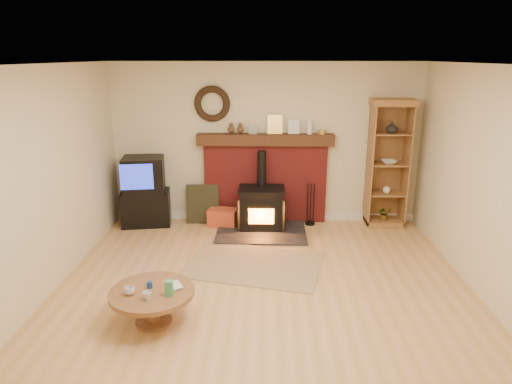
{
  "coord_description": "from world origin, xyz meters",
  "views": [
    {
      "loc": [
        0.04,
        -4.6,
        2.69
      ],
      "look_at": [
        -0.11,
        1.0,
        1.0
      ],
      "focal_mm": 32.0,
      "sensor_mm": 36.0,
      "label": 1
    }
  ],
  "objects_px": {
    "tv_unit": "(145,192)",
    "coffee_table": "(152,297)",
    "wood_stove": "(261,210)",
    "curio_cabinet": "(388,164)"
  },
  "relations": [
    {
      "from": "tv_unit",
      "to": "coffee_table",
      "type": "distance_m",
      "value": 3.04
    },
    {
      "from": "wood_stove",
      "to": "curio_cabinet",
      "type": "relative_size",
      "value": 0.68
    },
    {
      "from": "curio_cabinet",
      "to": "coffee_table",
      "type": "height_order",
      "value": "curio_cabinet"
    },
    {
      "from": "wood_stove",
      "to": "curio_cabinet",
      "type": "bearing_deg",
      "value": 8.11
    },
    {
      "from": "curio_cabinet",
      "to": "wood_stove",
      "type": "bearing_deg",
      "value": -171.89
    },
    {
      "from": "wood_stove",
      "to": "coffee_table",
      "type": "height_order",
      "value": "wood_stove"
    },
    {
      "from": "wood_stove",
      "to": "coffee_table",
      "type": "distance_m",
      "value": 2.93
    },
    {
      "from": "coffee_table",
      "to": "tv_unit",
      "type": "bearing_deg",
      "value": 105.64
    },
    {
      "from": "tv_unit",
      "to": "coffee_table",
      "type": "xyz_separation_m",
      "value": [
        0.82,
        -2.92,
        -0.23
      ]
    },
    {
      "from": "tv_unit",
      "to": "curio_cabinet",
      "type": "distance_m",
      "value": 3.94
    }
  ]
}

